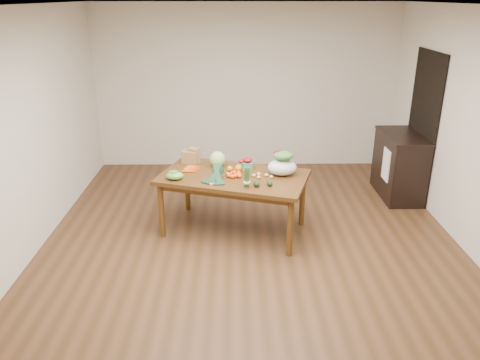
{
  "coord_description": "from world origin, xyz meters",
  "views": [
    {
      "loc": [
        -0.19,
        -4.81,
        2.79
      ],
      "look_at": [
        -0.13,
        0.0,
        0.88
      ],
      "focal_mm": 35.0,
      "sensor_mm": 36.0,
      "label": 1
    }
  ],
  "objects_px": {
    "paper_bag": "(190,155)",
    "salad_bag": "(282,164)",
    "cabbage": "(218,159)",
    "cabinet": "(399,166)",
    "mandarin_cluster": "(234,173)",
    "kale_bunch": "(214,176)",
    "dining_table": "(234,203)",
    "asparagus_bundle": "(247,177)"
  },
  "relations": [
    {
      "from": "cabinet",
      "to": "salad_bag",
      "type": "bearing_deg",
      "value": -149.34
    },
    {
      "from": "paper_bag",
      "to": "asparagus_bundle",
      "type": "xyz_separation_m",
      "value": [
        0.71,
        -0.86,
        0.03
      ]
    },
    {
      "from": "kale_bunch",
      "to": "salad_bag",
      "type": "distance_m",
      "value": 0.85
    },
    {
      "from": "cabinet",
      "to": "mandarin_cluster",
      "type": "xyz_separation_m",
      "value": [
        -2.41,
        -1.14,
        0.32
      ]
    },
    {
      "from": "dining_table",
      "to": "cabbage",
      "type": "xyz_separation_m",
      "value": [
        -0.2,
        0.3,
        0.48
      ]
    },
    {
      "from": "dining_table",
      "to": "paper_bag",
      "type": "height_order",
      "value": "paper_bag"
    },
    {
      "from": "cabinet",
      "to": "paper_bag",
      "type": "xyz_separation_m",
      "value": [
        -2.99,
        -0.62,
        0.38
      ]
    },
    {
      "from": "paper_bag",
      "to": "salad_bag",
      "type": "distance_m",
      "value": 1.25
    },
    {
      "from": "kale_bunch",
      "to": "salad_bag",
      "type": "height_order",
      "value": "salad_bag"
    },
    {
      "from": "dining_table",
      "to": "cabbage",
      "type": "relative_size",
      "value": 8.6
    },
    {
      "from": "paper_bag",
      "to": "cabinet",
      "type": "bearing_deg",
      "value": 11.66
    },
    {
      "from": "kale_bunch",
      "to": "salad_bag",
      "type": "xyz_separation_m",
      "value": [
        0.81,
        0.22,
        0.06
      ]
    },
    {
      "from": "dining_table",
      "to": "kale_bunch",
      "type": "relative_size",
      "value": 4.37
    },
    {
      "from": "cabinet",
      "to": "cabbage",
      "type": "xyz_separation_m",
      "value": [
        -2.63,
        -0.79,
        0.38
      ]
    },
    {
      "from": "cabbage",
      "to": "mandarin_cluster",
      "type": "bearing_deg",
      "value": -58.58
    },
    {
      "from": "paper_bag",
      "to": "salad_bag",
      "type": "relative_size",
      "value": 0.77
    },
    {
      "from": "paper_bag",
      "to": "asparagus_bundle",
      "type": "height_order",
      "value": "asparagus_bundle"
    },
    {
      "from": "cabinet",
      "to": "kale_bunch",
      "type": "height_order",
      "value": "cabinet"
    },
    {
      "from": "cabinet",
      "to": "kale_bunch",
      "type": "xyz_separation_m",
      "value": [
        -2.65,
        -1.31,
        0.36
      ]
    },
    {
      "from": "paper_bag",
      "to": "asparagus_bundle",
      "type": "distance_m",
      "value": 1.12
    },
    {
      "from": "cabbage",
      "to": "salad_bag",
      "type": "relative_size",
      "value": 0.58
    },
    {
      "from": "mandarin_cluster",
      "to": "salad_bag",
      "type": "relative_size",
      "value": 0.51
    },
    {
      "from": "asparagus_bundle",
      "to": "salad_bag",
      "type": "distance_m",
      "value": 0.59
    },
    {
      "from": "dining_table",
      "to": "kale_bunch",
      "type": "distance_m",
      "value": 0.55
    },
    {
      "from": "kale_bunch",
      "to": "salad_bag",
      "type": "relative_size",
      "value": 1.13
    },
    {
      "from": "kale_bunch",
      "to": "asparagus_bundle",
      "type": "distance_m",
      "value": 0.41
    },
    {
      "from": "mandarin_cluster",
      "to": "asparagus_bundle",
      "type": "relative_size",
      "value": 0.72
    },
    {
      "from": "paper_bag",
      "to": "mandarin_cluster",
      "type": "height_order",
      "value": "paper_bag"
    },
    {
      "from": "cabinet",
      "to": "mandarin_cluster",
      "type": "relative_size",
      "value": 5.67
    },
    {
      "from": "kale_bunch",
      "to": "cabinet",
      "type": "bearing_deg",
      "value": 43.83
    },
    {
      "from": "cabbage",
      "to": "kale_bunch",
      "type": "relative_size",
      "value": 0.51
    },
    {
      "from": "cabbage",
      "to": "kale_bunch",
      "type": "height_order",
      "value": "cabbage"
    },
    {
      "from": "mandarin_cluster",
      "to": "kale_bunch",
      "type": "distance_m",
      "value": 0.29
    },
    {
      "from": "cabbage",
      "to": "kale_bunch",
      "type": "distance_m",
      "value": 0.52
    },
    {
      "from": "dining_table",
      "to": "kale_bunch",
      "type": "bearing_deg",
      "value": -118.02
    },
    {
      "from": "kale_bunch",
      "to": "mandarin_cluster",
      "type": "bearing_deg",
      "value": 53.03
    },
    {
      "from": "cabinet",
      "to": "salad_bag",
      "type": "distance_m",
      "value": 2.17
    },
    {
      "from": "cabinet",
      "to": "paper_bag",
      "type": "bearing_deg",
      "value": -168.34
    },
    {
      "from": "paper_bag",
      "to": "kale_bunch",
      "type": "distance_m",
      "value": 0.77
    },
    {
      "from": "cabinet",
      "to": "dining_table",
      "type": "bearing_deg",
      "value": -155.81
    },
    {
      "from": "asparagus_bundle",
      "to": "salad_bag",
      "type": "xyz_separation_m",
      "value": [
        0.44,
        0.39,
        0.01
      ]
    },
    {
      "from": "dining_table",
      "to": "mandarin_cluster",
      "type": "height_order",
      "value": "mandarin_cluster"
    }
  ]
}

